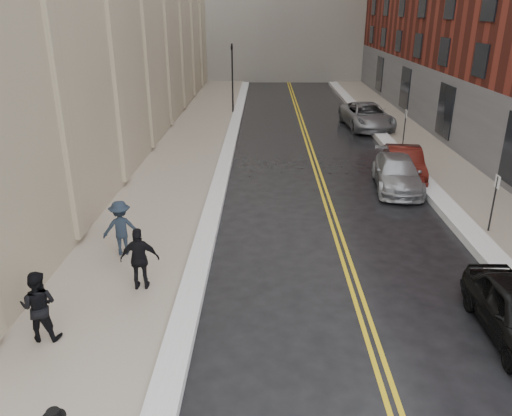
{
  "coord_description": "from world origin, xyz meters",
  "views": [
    {
      "loc": [
        -0.18,
        -8.47,
        7.55
      ],
      "look_at": [
        -0.43,
        6.42,
        1.6
      ],
      "focal_mm": 35.0,
      "sensor_mm": 36.0,
      "label": 1
    }
  ],
  "objects_px": {
    "pedestrian_b": "(121,228)",
    "pedestrian_c": "(140,259)",
    "pedestrian_a": "(39,306)",
    "car_silver_near": "(397,173)",
    "car_maroon": "(404,163)",
    "car_silver_far": "(367,116)"
  },
  "relations": [
    {
      "from": "car_maroon",
      "to": "pedestrian_c",
      "type": "xyz_separation_m",
      "value": [
        -10.13,
        -10.63,
        0.34
      ]
    },
    {
      "from": "pedestrian_a",
      "to": "car_maroon",
      "type": "bearing_deg",
      "value": -134.56
    },
    {
      "from": "car_maroon",
      "to": "car_silver_far",
      "type": "relative_size",
      "value": 0.74
    },
    {
      "from": "car_maroon",
      "to": "pedestrian_b",
      "type": "distance_m",
      "value": 14.08
    },
    {
      "from": "pedestrian_a",
      "to": "pedestrian_b",
      "type": "xyz_separation_m",
      "value": [
        0.75,
        4.5,
        0.01
      ]
    },
    {
      "from": "pedestrian_a",
      "to": "pedestrian_b",
      "type": "bearing_deg",
      "value": -101.29
    },
    {
      "from": "car_maroon",
      "to": "pedestrian_a",
      "type": "relative_size",
      "value": 2.47
    },
    {
      "from": "pedestrian_a",
      "to": "pedestrian_b",
      "type": "height_order",
      "value": "pedestrian_b"
    },
    {
      "from": "car_maroon",
      "to": "pedestrian_b",
      "type": "relative_size",
      "value": 2.43
    },
    {
      "from": "car_silver_near",
      "to": "pedestrian_a",
      "type": "xyz_separation_m",
      "value": [
        -11.29,
        -11.52,
        0.35
      ]
    },
    {
      "from": "pedestrian_b",
      "to": "pedestrian_c",
      "type": "bearing_deg",
      "value": 104.17
    },
    {
      "from": "pedestrian_b",
      "to": "pedestrian_a",
      "type": "bearing_deg",
      "value": 67.46
    },
    {
      "from": "pedestrian_c",
      "to": "car_silver_near",
      "type": "bearing_deg",
      "value": -140.73
    },
    {
      "from": "car_maroon",
      "to": "car_silver_near",
      "type": "bearing_deg",
      "value": -108.67
    },
    {
      "from": "car_silver_near",
      "to": "car_silver_far",
      "type": "relative_size",
      "value": 0.8
    },
    {
      "from": "pedestrian_a",
      "to": "pedestrian_c",
      "type": "relative_size",
      "value": 0.97
    },
    {
      "from": "pedestrian_b",
      "to": "pedestrian_c",
      "type": "distance_m",
      "value": 2.4
    },
    {
      "from": "pedestrian_b",
      "to": "pedestrian_c",
      "type": "height_order",
      "value": "pedestrian_c"
    },
    {
      "from": "pedestrian_a",
      "to": "pedestrian_c",
      "type": "height_order",
      "value": "pedestrian_c"
    },
    {
      "from": "car_maroon",
      "to": "car_silver_far",
      "type": "xyz_separation_m",
      "value": [
        0.27,
        10.82,
        0.1
      ]
    },
    {
      "from": "pedestrian_b",
      "to": "car_silver_near",
      "type": "bearing_deg",
      "value": -159.47
    },
    {
      "from": "car_silver_near",
      "to": "pedestrian_a",
      "type": "height_order",
      "value": "pedestrian_a"
    }
  ]
}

